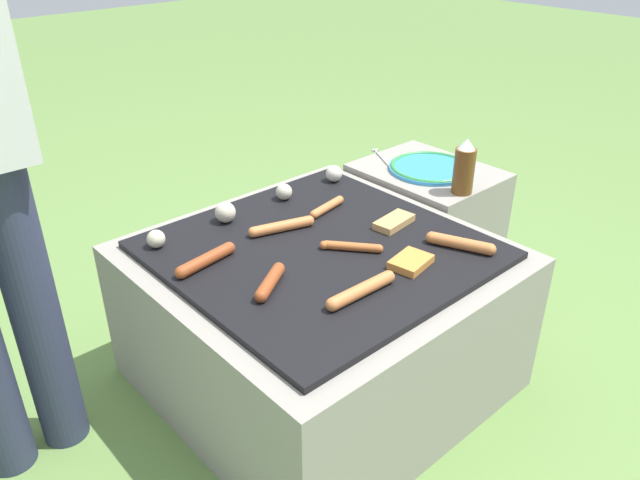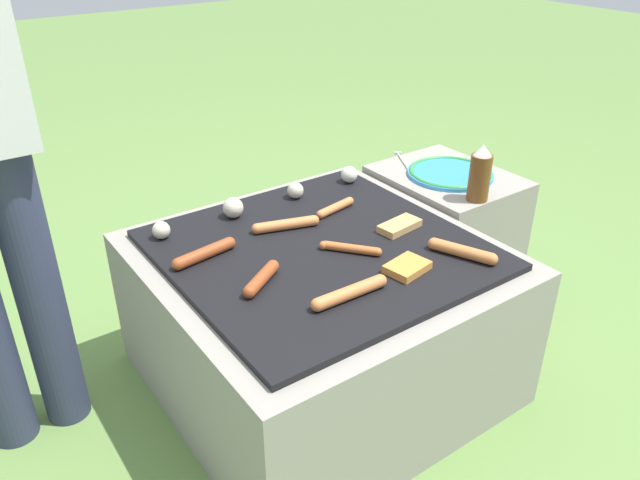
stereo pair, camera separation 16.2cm
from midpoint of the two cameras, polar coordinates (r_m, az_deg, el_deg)
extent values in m
plane|color=#608442|center=(1.89, 2.52, -12.43)|extent=(14.00, 14.00, 0.00)
cube|color=gray|center=(1.76, 2.66, -7.23)|extent=(0.87, 0.87, 0.42)
cube|color=black|center=(1.64, 2.84, -0.97)|extent=(0.76, 0.76, 0.02)
cube|color=gray|center=(2.22, 13.16, 0.54)|extent=(0.37, 0.45, 0.44)
cylinder|color=#2D334C|center=(1.65, -21.74, -4.80)|extent=(0.11, 0.11, 0.77)
cylinder|color=#C6753D|center=(1.42, 6.01, -4.89)|extent=(0.18, 0.04, 0.03)
sphere|color=#C6753D|center=(1.38, 3.15, -6.05)|extent=(0.03, 0.03, 0.03)
sphere|color=#C6753D|center=(1.47, 8.68, -3.80)|extent=(0.03, 0.03, 0.03)
cylinder|color=#C6753D|center=(1.64, 15.67, -1.08)|extent=(0.09, 0.15, 0.03)
sphere|color=#C6753D|center=(1.65, 13.16, -0.40)|extent=(0.03, 0.03, 0.03)
sphere|color=#C6753D|center=(1.62, 18.23, -1.76)|extent=(0.03, 0.03, 0.03)
cylinder|color=#93421E|center=(1.58, -7.66, -1.28)|extent=(0.16, 0.05, 0.03)
sphere|color=#93421E|center=(1.55, -9.96, -2.28)|extent=(0.03, 0.03, 0.03)
sphere|color=#93421E|center=(1.62, -5.47, -0.34)|extent=(0.03, 0.03, 0.03)
cylinder|color=#C6753D|center=(1.71, -0.45, 1.36)|extent=(0.16, 0.08, 0.03)
sphere|color=#C6753D|center=(1.73, 2.12, 1.74)|extent=(0.03, 0.03, 0.03)
sphere|color=#C6753D|center=(1.69, -3.08, 0.97)|extent=(0.03, 0.03, 0.03)
cylinder|color=#C6753D|center=(1.81, 3.98, 2.91)|extent=(0.13, 0.05, 0.02)
sphere|color=#C6753D|center=(1.77, 2.67, 2.28)|extent=(0.02, 0.02, 0.02)
sphere|color=#C6753D|center=(1.86, 5.23, 3.51)|extent=(0.02, 0.02, 0.02)
cylinder|color=#B7602D|center=(1.61, 5.74, -0.85)|extent=(0.11, 0.12, 0.02)
sphere|color=#B7602D|center=(1.60, 8.20, -1.17)|extent=(0.02, 0.02, 0.02)
sphere|color=#B7602D|center=(1.62, 3.30, -0.52)|extent=(0.02, 0.02, 0.02)
cylinder|color=#93421E|center=(1.47, -2.24, -3.64)|extent=(0.12, 0.09, 0.03)
sphere|color=#93421E|center=(1.51, -1.29, -2.49)|extent=(0.03, 0.03, 0.03)
sphere|color=#93421E|center=(1.42, -3.25, -4.86)|extent=(0.03, 0.03, 0.03)
cube|color=#D18438|center=(1.55, 10.96, -2.54)|extent=(0.12, 0.09, 0.02)
cube|color=tan|center=(1.74, 9.95, 1.22)|extent=(0.13, 0.07, 0.02)
sphere|color=beige|center=(1.69, -11.69, 0.82)|extent=(0.05, 0.05, 0.05)
sphere|color=beige|center=(1.78, -5.38, 2.90)|extent=(0.06, 0.06, 0.06)
sphere|color=beige|center=(1.89, 0.20, 4.51)|extent=(0.05, 0.05, 0.05)
sphere|color=silver|center=(2.01, 5.02, 5.94)|extent=(0.05, 0.05, 0.05)
cylinder|color=#338CCC|center=(2.12, 14.00, 5.86)|extent=(0.28, 0.28, 0.01)
torus|color=#338C3F|center=(2.12, 14.01, 5.98)|extent=(0.27, 0.27, 0.01)
cylinder|color=brown|center=(1.94, 16.73, 5.42)|extent=(0.06, 0.06, 0.14)
cone|color=white|center=(1.91, 17.10, 7.82)|extent=(0.05, 0.05, 0.03)
cylinder|color=silver|center=(2.19, 9.82, 6.94)|extent=(0.09, 0.17, 0.01)
cube|color=silver|center=(2.27, 9.17, 7.81)|extent=(0.02, 0.02, 0.01)
camera|label=1|loc=(0.08, -87.14, 1.58)|focal=35.00mm
camera|label=2|loc=(0.08, 92.86, -1.58)|focal=35.00mm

